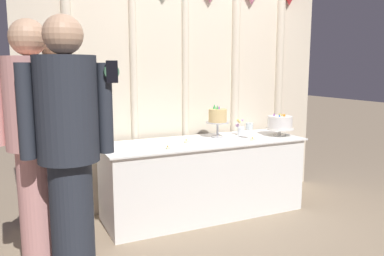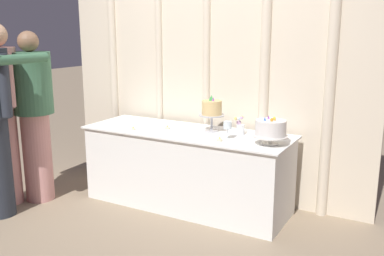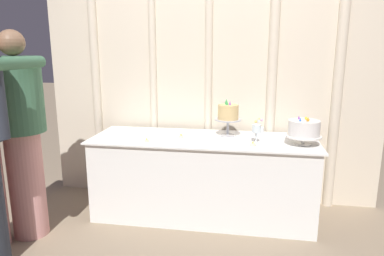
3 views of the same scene
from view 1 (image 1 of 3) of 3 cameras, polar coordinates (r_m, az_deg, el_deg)
The scene contains 13 objects.
ground_plane at distance 3.80m, azimuth 2.38°, elevation -13.03°, with size 24.00×24.00×0.00m, color gray.
draped_curtain at distance 4.00m, azimuth -0.72°, elevation 8.27°, with size 3.25×0.19×2.59m.
cake_table at distance 3.76m, azimuth 1.71°, elevation -7.36°, with size 1.96×0.68×0.73m.
cake_display_nearleft at distance 3.83m, azimuth 3.83°, elevation 1.63°, with size 0.24×0.24×0.33m.
cake_display_nearright at distance 4.03m, azimuth 12.93°, elevation 0.72°, with size 0.29×0.29×0.23m.
wine_glass at distance 3.80m, azimuth 8.50°, elevation 0.17°, with size 0.07×0.07×0.16m.
flower_vase at distance 4.00m, azimuth 7.18°, elevation -0.15°, with size 0.09×0.11×0.17m.
tealight_far_left at distance 3.30m, azimuth -3.64°, elevation -3.00°, with size 0.04×0.04×0.03m.
tealight_near_left at distance 3.57m, azimuth -0.86°, elevation -2.05°, with size 0.05×0.05×0.04m.
tealight_near_right at distance 3.72m, azimuth 8.96°, elevation -1.69°, with size 0.05×0.05×0.04m.
guest_man_pink_jacket at distance 2.50m, azimuth -22.29°, elevation -2.81°, with size 0.47×0.39×1.70m.
guest_girl_blue_dress at distance 2.72m, azimuth -18.67°, elevation -2.86°, with size 0.54×0.72×1.63m.
guest_man_dark_suit at distance 2.28m, azimuth -17.79°, elevation -3.77°, with size 0.51×0.35×1.71m.
Camera 1 is at (-1.63, -3.12, 1.43)m, focal length 35.90 mm.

